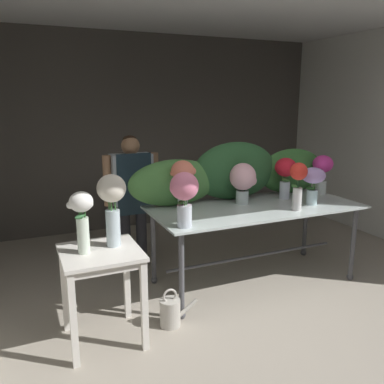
% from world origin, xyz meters
% --- Properties ---
extents(ground_plane, '(8.75, 8.75, 0.00)m').
position_xyz_m(ground_plane, '(0.00, 1.99, 0.00)').
color(ground_plane, '#9E9384').
extents(wall_back, '(5.49, 0.12, 2.86)m').
position_xyz_m(wall_back, '(0.00, 3.98, 1.43)').
color(wall_back, '#4C4742').
rests_on(wall_back, ground).
extents(display_table_glass, '(2.18, 0.98, 0.84)m').
position_xyz_m(display_table_glass, '(0.28, 1.47, 0.73)').
color(display_table_glass, silver).
rests_on(display_table_glass, ground).
extents(side_table_white, '(0.61, 0.61, 0.77)m').
position_xyz_m(side_table_white, '(-1.41, 1.04, 0.66)').
color(side_table_white, silver).
rests_on(side_table_white, ground).
extents(florist, '(0.62, 0.24, 1.54)m').
position_xyz_m(florist, '(-0.80, 2.29, 0.95)').
color(florist, '#232328').
rests_on(florist, ground).
extents(foliage_backdrop, '(2.40, 0.28, 0.63)m').
position_xyz_m(foliage_backdrop, '(0.22, 1.84, 1.12)').
color(foliage_backdrop, '#477F3D').
rests_on(foliage_backdrop, display_table_glass).
extents(vase_scarlet_anemones, '(0.18, 0.17, 0.48)m').
position_xyz_m(vase_scarlet_anemones, '(0.57, 1.18, 1.13)').
color(vase_scarlet_anemones, silver).
rests_on(vase_scarlet_anemones, display_table_glass).
extents(vase_blush_lilies, '(0.28, 0.28, 0.44)m').
position_xyz_m(vase_blush_lilies, '(0.21, 1.61, 1.10)').
color(vase_blush_lilies, silver).
rests_on(vase_blush_lilies, display_table_glass).
extents(vase_crimson_stock, '(0.24, 0.24, 0.46)m').
position_xyz_m(vase_crimson_stock, '(0.75, 1.62, 1.13)').
color(vase_crimson_stock, silver).
rests_on(vase_crimson_stock, display_table_glass).
extents(vase_rosy_tulips, '(0.25, 0.25, 0.48)m').
position_xyz_m(vase_rosy_tulips, '(-0.66, 1.13, 1.14)').
color(vase_rosy_tulips, silver).
rests_on(vase_rosy_tulips, display_table_glass).
extents(vase_magenta_carnations, '(0.23, 0.23, 0.46)m').
position_xyz_m(vase_magenta_carnations, '(1.27, 1.63, 1.14)').
color(vase_magenta_carnations, silver).
rests_on(vase_magenta_carnations, display_table_glass).
extents(vase_lilac_dahlias, '(0.26, 0.25, 0.39)m').
position_xyz_m(vase_lilac_dahlias, '(0.86, 1.30, 1.10)').
color(vase_lilac_dahlias, silver).
rests_on(vase_lilac_dahlias, display_table_glass).
extents(vase_coral_hydrangea, '(0.27, 0.23, 0.50)m').
position_xyz_m(vase_coral_hydrangea, '(-0.45, 1.66, 1.17)').
color(vase_coral_hydrangea, silver).
rests_on(vase_coral_hydrangea, display_table_glass).
extents(vase_white_roses_tall, '(0.19, 0.18, 0.48)m').
position_xyz_m(vase_white_roses_tall, '(-1.53, 1.04, 1.06)').
color(vase_white_roses_tall, silver).
rests_on(vase_white_roses_tall, side_table_white).
extents(vase_cream_lisianthus_tall, '(0.23, 0.23, 0.58)m').
position_xyz_m(vase_cream_lisianthus_tall, '(-1.29, 1.10, 1.13)').
color(vase_cream_lisianthus_tall, silver).
rests_on(vase_cream_lisianthus_tall, side_table_white).
extents(watering_can, '(0.35, 0.18, 0.34)m').
position_xyz_m(watering_can, '(-0.84, 1.01, 0.13)').
color(watering_can, '#B7B2A8').
rests_on(watering_can, ground).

